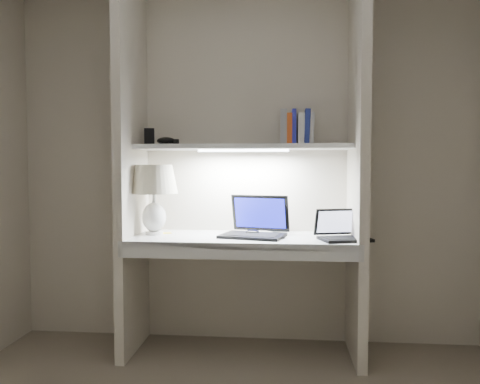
# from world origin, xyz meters

# --- Properties ---
(back_wall) EXTENTS (3.20, 0.01, 2.50)m
(back_wall) POSITION_xyz_m (0.00, 1.50, 1.25)
(back_wall) COLOR beige
(back_wall) RESTS_ON floor
(alcove_panel_left) EXTENTS (0.06, 0.55, 2.50)m
(alcove_panel_left) POSITION_xyz_m (-0.73, 1.23, 1.25)
(alcove_panel_left) COLOR beige
(alcove_panel_left) RESTS_ON floor
(alcove_panel_right) EXTENTS (0.06, 0.55, 2.50)m
(alcove_panel_right) POSITION_xyz_m (0.73, 1.23, 1.25)
(alcove_panel_right) COLOR beige
(alcove_panel_right) RESTS_ON floor
(desk) EXTENTS (1.40, 0.55, 0.04)m
(desk) POSITION_xyz_m (0.00, 1.23, 0.75)
(desk) COLOR white
(desk) RESTS_ON alcove_panel_left
(desk_apron) EXTENTS (1.46, 0.03, 0.10)m
(desk_apron) POSITION_xyz_m (0.00, 0.96, 0.72)
(desk_apron) COLOR silver
(desk_apron) RESTS_ON desk
(shelf) EXTENTS (1.40, 0.36, 0.03)m
(shelf) POSITION_xyz_m (0.00, 1.32, 1.35)
(shelf) COLOR silver
(shelf) RESTS_ON back_wall
(strip_light) EXTENTS (0.60, 0.04, 0.02)m
(strip_light) POSITION_xyz_m (0.00, 1.32, 1.33)
(strip_light) COLOR white
(strip_light) RESTS_ON shelf
(table_lamp) EXTENTS (0.32, 0.32, 0.46)m
(table_lamp) POSITION_xyz_m (-0.59, 1.26, 1.08)
(table_lamp) COLOR white
(table_lamp) RESTS_ON desk
(laptop_main) EXTENTS (0.46, 0.42, 0.26)m
(laptop_main) POSITION_xyz_m (0.09, 1.26, 0.83)
(laptop_main) COLOR black
(laptop_main) RESTS_ON desk
(laptop_netbook) EXTENTS (0.35, 0.33, 0.19)m
(laptop_netbook) POSITION_xyz_m (0.63, 1.15, 0.81)
(laptop_netbook) COLOR black
(laptop_netbook) RESTS_ON desk
(speaker) EXTENTS (0.11, 0.09, 0.13)m
(speaker) POSITION_xyz_m (0.23, 1.42, 0.84)
(speaker) COLOR silver
(speaker) RESTS_ON desk
(mouse) EXTENTS (0.11, 0.07, 0.04)m
(mouse) POSITION_xyz_m (0.06, 1.28, 0.79)
(mouse) COLOR black
(mouse) RESTS_ON desk
(cable_coil) EXTENTS (0.12, 0.12, 0.01)m
(cable_coil) POSITION_xyz_m (0.23, 1.15, 0.78)
(cable_coil) COLOR black
(cable_coil) RESTS_ON desk
(sticky_note) EXTENTS (0.09, 0.09, 0.00)m
(sticky_note) POSITION_xyz_m (-0.53, 1.32, 0.77)
(sticky_note) COLOR yellow
(sticky_note) RESTS_ON desk
(book_row) EXTENTS (0.22, 0.16, 0.24)m
(book_row) POSITION_xyz_m (0.35, 1.40, 1.48)
(book_row) COLOR #BBBBBB
(book_row) RESTS_ON shelf
(shelf_box) EXTENTS (0.08, 0.07, 0.11)m
(shelf_box) POSITION_xyz_m (-0.64, 1.33, 1.42)
(shelf_box) COLOR black
(shelf_box) RESTS_ON shelf
(shelf_gadget) EXTENTS (0.14, 0.12, 0.05)m
(shelf_gadget) POSITION_xyz_m (-0.52, 1.33, 1.39)
(shelf_gadget) COLOR black
(shelf_gadget) RESTS_ON shelf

